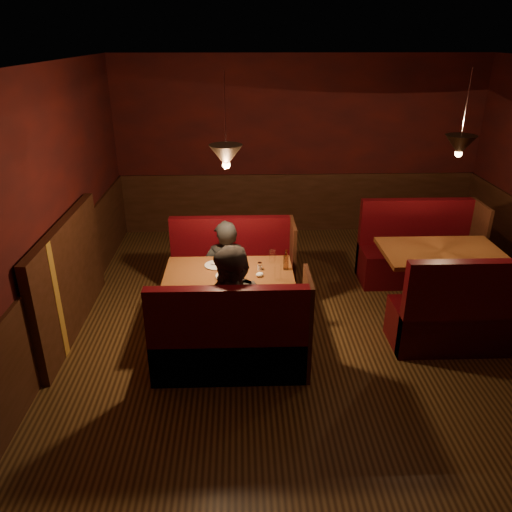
{
  "coord_description": "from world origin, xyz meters",
  "views": [
    {
      "loc": [
        -0.99,
        -4.7,
        3.17
      ],
      "look_at": [
        -0.82,
        0.25,
        0.95
      ],
      "focal_mm": 35.0,
      "sensor_mm": 36.0,
      "label": 1
    }
  ],
  "objects_px": {
    "second_bench_near": "(469,319)",
    "main_bench_far": "(233,274)",
    "main_table": "(230,286)",
    "second_bench_far": "(417,255)",
    "diner_a": "(226,252)",
    "main_bench_near": "(232,346)",
    "diner_b": "(236,295)",
    "second_table": "(440,266)"
  },
  "relations": [
    {
      "from": "second_bench_near",
      "to": "main_bench_far",
      "type": "bearing_deg",
      "value": 154.23
    },
    {
      "from": "main_table",
      "to": "main_bench_far",
      "type": "relative_size",
      "value": 0.91
    },
    {
      "from": "main_bench_far",
      "to": "second_bench_far",
      "type": "distance_m",
      "value": 2.59
    },
    {
      "from": "main_bench_far",
      "to": "diner_a",
      "type": "height_order",
      "value": "diner_a"
    },
    {
      "from": "main_table",
      "to": "main_bench_near",
      "type": "height_order",
      "value": "main_bench_near"
    },
    {
      "from": "main_bench_near",
      "to": "diner_a",
      "type": "relative_size",
      "value": 1.04
    },
    {
      "from": "main_table",
      "to": "diner_b",
      "type": "relative_size",
      "value": 0.85
    },
    {
      "from": "second_bench_near",
      "to": "diner_b",
      "type": "relative_size",
      "value": 0.94
    },
    {
      "from": "main_table",
      "to": "diner_a",
      "type": "height_order",
      "value": "diner_a"
    },
    {
      "from": "diner_b",
      "to": "main_bench_far",
      "type": "bearing_deg",
      "value": 109.73
    },
    {
      "from": "second_bench_far",
      "to": "second_bench_near",
      "type": "relative_size",
      "value": 1.0
    },
    {
      "from": "main_bench_near",
      "to": "diner_a",
      "type": "xyz_separation_m",
      "value": [
        -0.08,
        1.37,
        0.41
      ]
    },
    {
      "from": "main_table",
      "to": "main_bench_far",
      "type": "xyz_separation_m",
      "value": [
        0.02,
        0.8,
        -0.25
      ]
    },
    {
      "from": "second_bench_far",
      "to": "diner_a",
      "type": "height_order",
      "value": "diner_a"
    },
    {
      "from": "diner_a",
      "to": "main_bench_near",
      "type": "bearing_deg",
      "value": 90.81
    },
    {
      "from": "diner_a",
      "to": "second_table",
      "type": "bearing_deg",
      "value": 174.31
    },
    {
      "from": "main_bench_far",
      "to": "second_bench_far",
      "type": "bearing_deg",
      "value": 10.39
    },
    {
      "from": "second_bench_near",
      "to": "diner_b",
      "type": "xyz_separation_m",
      "value": [
        -2.5,
        -0.24,
        0.48
      ]
    },
    {
      "from": "second_table",
      "to": "diner_b",
      "type": "relative_size",
      "value": 0.85
    },
    {
      "from": "main_bench_far",
      "to": "main_bench_near",
      "type": "bearing_deg",
      "value": -90.0
    },
    {
      "from": "main_bench_far",
      "to": "second_bench_far",
      "type": "height_order",
      "value": "second_bench_far"
    },
    {
      "from": "second_bench_far",
      "to": "diner_a",
      "type": "distance_m",
      "value": 2.74
    },
    {
      "from": "second_bench_far",
      "to": "diner_a",
      "type": "bearing_deg",
      "value": -164.98
    },
    {
      "from": "main_table",
      "to": "diner_a",
      "type": "relative_size",
      "value": 0.94
    },
    {
      "from": "second_table",
      "to": "second_bench_far",
      "type": "bearing_deg",
      "value": 87.8
    },
    {
      "from": "main_table",
      "to": "second_table",
      "type": "relative_size",
      "value": 1.0
    },
    {
      "from": "main_bench_far",
      "to": "main_bench_near",
      "type": "distance_m",
      "value": 1.61
    },
    {
      "from": "main_bench_far",
      "to": "diner_a",
      "type": "distance_m",
      "value": 0.48
    },
    {
      "from": "diner_a",
      "to": "main_bench_far",
      "type": "bearing_deg",
      "value": -111.12
    },
    {
      "from": "second_bench_far",
      "to": "diner_b",
      "type": "height_order",
      "value": "diner_b"
    },
    {
      "from": "main_table",
      "to": "main_bench_near",
      "type": "xyz_separation_m",
      "value": [
        0.02,
        -0.81,
        -0.25
      ]
    },
    {
      "from": "main_table",
      "to": "diner_b",
      "type": "distance_m",
      "value": 0.71
    },
    {
      "from": "main_bench_far",
      "to": "diner_b",
      "type": "bearing_deg",
      "value": -88.19
    },
    {
      "from": "main_bench_near",
      "to": "diner_a",
      "type": "height_order",
      "value": "diner_a"
    },
    {
      "from": "second_table",
      "to": "diner_a",
      "type": "bearing_deg",
      "value": 176.84
    },
    {
      "from": "second_bench_far",
      "to": "diner_b",
      "type": "relative_size",
      "value": 0.94
    },
    {
      "from": "second_table",
      "to": "second_bench_near",
      "type": "relative_size",
      "value": 0.9
    },
    {
      "from": "second_bench_near",
      "to": "diner_a",
      "type": "relative_size",
      "value": 1.04
    },
    {
      "from": "second_table",
      "to": "diner_a",
      "type": "xyz_separation_m",
      "value": [
        -2.59,
        0.14,
        0.16
      ]
    },
    {
      "from": "main_bench_near",
      "to": "second_bench_near",
      "type": "relative_size",
      "value": 0.99
    },
    {
      "from": "second_bench_far",
      "to": "main_table",
      "type": "bearing_deg",
      "value": -153.61
    },
    {
      "from": "main_bench_far",
      "to": "main_bench_near",
      "type": "relative_size",
      "value": 1.0
    }
  ]
}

